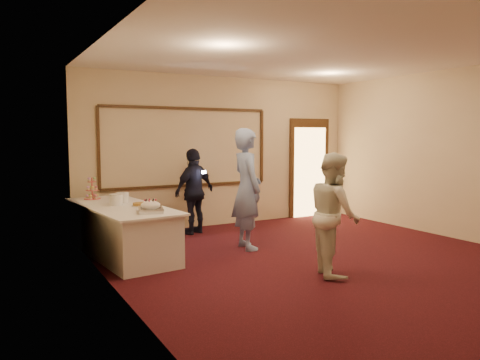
{
  "coord_description": "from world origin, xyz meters",
  "views": [
    {
      "loc": [
        -4.32,
        -5.01,
        1.82
      ],
      "look_at": [
        -0.89,
        1.18,
        1.15
      ],
      "focal_mm": 35.0,
      "sensor_mm": 36.0,
      "label": 1
    }
  ],
  "objects_px": {
    "plate_stack_b": "(123,198)",
    "man": "(247,189)",
    "plate_stack_a": "(116,200)",
    "cupcake_stand": "(92,191)",
    "pavlova_tray": "(151,207)",
    "tart": "(140,205)",
    "guest": "(194,191)",
    "woman": "(334,214)",
    "buffet_table": "(122,230)"
  },
  "relations": [
    {
      "from": "plate_stack_b",
      "to": "man",
      "type": "bearing_deg",
      "value": -24.16
    },
    {
      "from": "plate_stack_a",
      "to": "cupcake_stand",
      "type": "bearing_deg",
      "value": 100.98
    },
    {
      "from": "pavlova_tray",
      "to": "tart",
      "type": "relative_size",
      "value": 2.01
    },
    {
      "from": "plate_stack_a",
      "to": "guest",
      "type": "relative_size",
      "value": 0.13
    },
    {
      "from": "plate_stack_a",
      "to": "woman",
      "type": "xyz_separation_m",
      "value": [
        2.25,
        -2.37,
        -0.05
      ]
    },
    {
      "from": "woman",
      "to": "man",
      "type": "bearing_deg",
      "value": 33.0
    },
    {
      "from": "cupcake_stand",
      "to": "tart",
      "type": "bearing_deg",
      "value": -68.22
    },
    {
      "from": "pavlova_tray",
      "to": "guest",
      "type": "xyz_separation_m",
      "value": [
        1.42,
        1.76,
        -0.05
      ]
    },
    {
      "from": "woman",
      "to": "guest",
      "type": "bearing_deg",
      "value": 33.62
    },
    {
      "from": "plate_stack_a",
      "to": "buffet_table",
      "type": "bearing_deg",
      "value": -30.0
    },
    {
      "from": "buffet_table",
      "to": "woman",
      "type": "bearing_deg",
      "value": -46.87
    },
    {
      "from": "pavlova_tray",
      "to": "woman",
      "type": "bearing_deg",
      "value": -36.93
    },
    {
      "from": "pavlova_tray",
      "to": "tart",
      "type": "bearing_deg",
      "value": 86.61
    },
    {
      "from": "buffet_table",
      "to": "guest",
      "type": "distance_m",
      "value": 1.9
    },
    {
      "from": "buffet_table",
      "to": "pavlova_tray",
      "type": "relative_size",
      "value": 5.18
    },
    {
      "from": "tart",
      "to": "woman",
      "type": "height_order",
      "value": "woman"
    },
    {
      "from": "buffet_table",
      "to": "pavlova_tray",
      "type": "height_order",
      "value": "pavlova_tray"
    },
    {
      "from": "tart",
      "to": "woman",
      "type": "relative_size",
      "value": 0.16
    },
    {
      "from": "tart",
      "to": "buffet_table",
      "type": "bearing_deg",
      "value": 134.29
    },
    {
      "from": "plate_stack_a",
      "to": "man",
      "type": "xyz_separation_m",
      "value": [
        1.95,
        -0.59,
        0.11
      ]
    },
    {
      "from": "buffet_table",
      "to": "tart",
      "type": "bearing_deg",
      "value": -45.71
    },
    {
      "from": "cupcake_stand",
      "to": "plate_stack_a",
      "type": "distance_m",
      "value": 0.91
    },
    {
      "from": "cupcake_stand",
      "to": "woman",
      "type": "bearing_deg",
      "value": -53.39
    },
    {
      "from": "pavlova_tray",
      "to": "guest",
      "type": "distance_m",
      "value": 2.26
    },
    {
      "from": "man",
      "to": "guest",
      "type": "bearing_deg",
      "value": 17.75
    },
    {
      "from": "man",
      "to": "guest",
      "type": "distance_m",
      "value": 1.51
    },
    {
      "from": "plate_stack_b",
      "to": "woman",
      "type": "xyz_separation_m",
      "value": [
        2.09,
        -2.59,
        -0.05
      ]
    },
    {
      "from": "woman",
      "to": "pavlova_tray",
      "type": "bearing_deg",
      "value": 76.68
    },
    {
      "from": "cupcake_stand",
      "to": "plate_stack_a",
      "type": "height_order",
      "value": "cupcake_stand"
    },
    {
      "from": "buffet_table",
      "to": "pavlova_tray",
      "type": "xyz_separation_m",
      "value": [
        0.19,
        -0.84,
        0.45
      ]
    },
    {
      "from": "plate_stack_b",
      "to": "man",
      "type": "relative_size",
      "value": 0.1
    },
    {
      "from": "plate_stack_a",
      "to": "man",
      "type": "distance_m",
      "value": 2.04
    },
    {
      "from": "buffet_table",
      "to": "cupcake_stand",
      "type": "relative_size",
      "value": 6.75
    },
    {
      "from": "pavlova_tray",
      "to": "plate_stack_a",
      "type": "height_order",
      "value": "plate_stack_a"
    },
    {
      "from": "plate_stack_a",
      "to": "plate_stack_b",
      "type": "bearing_deg",
      "value": 54.0
    },
    {
      "from": "cupcake_stand",
      "to": "plate_stack_b",
      "type": "xyz_separation_m",
      "value": [
        0.33,
        -0.67,
        -0.06
      ]
    },
    {
      "from": "woman",
      "to": "tart",
      "type": "bearing_deg",
      "value": 66.61
    },
    {
      "from": "man",
      "to": "plate_stack_a",
      "type": "bearing_deg",
      "value": 80.28
    },
    {
      "from": "cupcake_stand",
      "to": "tart",
      "type": "distance_m",
      "value": 1.25
    },
    {
      "from": "buffet_table",
      "to": "man",
      "type": "relative_size",
      "value": 1.36
    },
    {
      "from": "pavlova_tray",
      "to": "man",
      "type": "height_order",
      "value": "man"
    },
    {
      "from": "buffet_table",
      "to": "cupcake_stand",
      "type": "xyz_separation_m",
      "value": [
        -0.23,
        0.92,
        0.52
      ]
    },
    {
      "from": "pavlova_tray",
      "to": "woman",
      "type": "distance_m",
      "value": 2.49
    },
    {
      "from": "pavlova_tray",
      "to": "woman",
      "type": "height_order",
      "value": "woman"
    },
    {
      "from": "tart",
      "to": "woman",
      "type": "bearing_deg",
      "value": -47.01
    },
    {
      "from": "plate_stack_b",
      "to": "guest",
      "type": "distance_m",
      "value": 1.66
    },
    {
      "from": "pavlova_tray",
      "to": "guest",
      "type": "relative_size",
      "value": 0.32
    },
    {
      "from": "pavlova_tray",
      "to": "tart",
      "type": "distance_m",
      "value": 0.6
    },
    {
      "from": "cupcake_stand",
      "to": "man",
      "type": "relative_size",
      "value": 0.2
    },
    {
      "from": "cupcake_stand",
      "to": "tart",
      "type": "relative_size",
      "value": 1.55
    }
  ]
}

